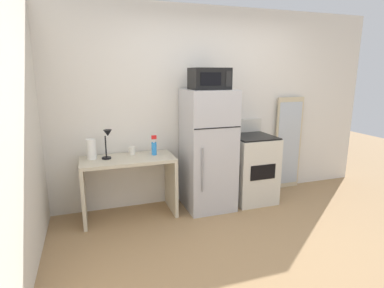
{
  "coord_description": "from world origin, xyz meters",
  "views": [
    {
      "loc": [
        -1.62,
        -2.3,
        1.75
      ],
      "look_at": [
        -0.47,
        1.1,
        0.93
      ],
      "focal_mm": 28.99,
      "sensor_mm": 36.0,
      "label": 1
    }
  ],
  "objects_px": {
    "coffee_mug": "(132,151)",
    "leaning_mirror": "(288,143)",
    "oven_range": "(251,168)",
    "spray_bottle": "(154,147)",
    "desk": "(129,176)",
    "refrigerator": "(208,150)",
    "microwave": "(209,79)",
    "paper_towel_roll": "(91,149)",
    "desk_lamp": "(107,139)"
  },
  "relations": [
    {
      "from": "coffee_mug",
      "to": "paper_towel_roll",
      "type": "bearing_deg",
      "value": -173.08
    },
    {
      "from": "desk",
      "to": "coffee_mug",
      "type": "distance_m",
      "value": 0.32
    },
    {
      "from": "coffee_mug",
      "to": "leaning_mirror",
      "type": "relative_size",
      "value": 0.07
    },
    {
      "from": "refrigerator",
      "to": "oven_range",
      "type": "distance_m",
      "value": 0.72
    },
    {
      "from": "spray_bottle",
      "to": "coffee_mug",
      "type": "bearing_deg",
      "value": 157.1
    },
    {
      "from": "desk",
      "to": "refrigerator",
      "type": "distance_m",
      "value": 1.06
    },
    {
      "from": "paper_towel_roll",
      "to": "refrigerator",
      "type": "distance_m",
      "value": 1.44
    },
    {
      "from": "desk",
      "to": "refrigerator",
      "type": "relative_size",
      "value": 0.72
    },
    {
      "from": "desk_lamp",
      "to": "leaning_mirror",
      "type": "bearing_deg",
      "value": 4.21
    },
    {
      "from": "desk_lamp",
      "to": "oven_range",
      "type": "relative_size",
      "value": 0.32
    },
    {
      "from": "spray_bottle",
      "to": "refrigerator",
      "type": "bearing_deg",
      "value": -6.53
    },
    {
      "from": "desk",
      "to": "paper_towel_roll",
      "type": "relative_size",
      "value": 4.63
    },
    {
      "from": "desk_lamp",
      "to": "coffee_mug",
      "type": "distance_m",
      "value": 0.37
    },
    {
      "from": "desk",
      "to": "oven_range",
      "type": "distance_m",
      "value": 1.68
    },
    {
      "from": "desk",
      "to": "spray_bottle",
      "type": "relative_size",
      "value": 4.46
    },
    {
      "from": "paper_towel_roll",
      "to": "oven_range",
      "type": "xyz_separation_m",
      "value": [
        2.09,
        -0.12,
        -0.4
      ]
    },
    {
      "from": "desk_lamp",
      "to": "leaning_mirror",
      "type": "distance_m",
      "value": 2.69
    },
    {
      "from": "coffee_mug",
      "to": "desk_lamp",
      "type": "bearing_deg",
      "value": -158.33
    },
    {
      "from": "oven_range",
      "to": "leaning_mirror",
      "type": "distance_m",
      "value": 0.84
    },
    {
      "from": "microwave",
      "to": "refrigerator",
      "type": "bearing_deg",
      "value": 90.32
    },
    {
      "from": "microwave",
      "to": "oven_range",
      "type": "xyz_separation_m",
      "value": [
        0.65,
        0.03,
        -1.21
      ]
    },
    {
      "from": "coffee_mug",
      "to": "oven_range",
      "type": "height_order",
      "value": "oven_range"
    },
    {
      "from": "coffee_mug",
      "to": "spray_bottle",
      "type": "distance_m",
      "value": 0.29
    },
    {
      "from": "desk_lamp",
      "to": "oven_range",
      "type": "height_order",
      "value": "desk_lamp"
    },
    {
      "from": "coffee_mug",
      "to": "microwave",
      "type": "height_order",
      "value": "microwave"
    },
    {
      "from": "oven_range",
      "to": "refrigerator",
      "type": "bearing_deg",
      "value": -178.99
    },
    {
      "from": "coffee_mug",
      "to": "spray_bottle",
      "type": "xyz_separation_m",
      "value": [
        0.26,
        -0.11,
        0.05
      ]
    },
    {
      "from": "refrigerator",
      "to": "leaning_mirror",
      "type": "relative_size",
      "value": 1.11
    },
    {
      "from": "coffee_mug",
      "to": "microwave",
      "type": "xyz_separation_m",
      "value": [
        0.95,
        -0.21,
        0.88
      ]
    },
    {
      "from": "desk",
      "to": "leaning_mirror",
      "type": "distance_m",
      "value": 2.46
    },
    {
      "from": "desk",
      "to": "desk_lamp",
      "type": "bearing_deg",
      "value": 172.8
    },
    {
      "from": "coffee_mug",
      "to": "desk",
      "type": "bearing_deg",
      "value": -117.12
    },
    {
      "from": "leaning_mirror",
      "to": "spray_bottle",
      "type": "bearing_deg",
      "value": -174.91
    },
    {
      "from": "coffee_mug",
      "to": "paper_towel_roll",
      "type": "relative_size",
      "value": 0.4
    },
    {
      "from": "leaning_mirror",
      "to": "oven_range",
      "type": "bearing_deg",
      "value": -161.58
    },
    {
      "from": "paper_towel_roll",
      "to": "microwave",
      "type": "distance_m",
      "value": 1.65
    },
    {
      "from": "desk_lamp",
      "to": "paper_towel_roll",
      "type": "xyz_separation_m",
      "value": [
        -0.19,
        0.06,
        -0.12
      ]
    },
    {
      "from": "desk",
      "to": "microwave",
      "type": "xyz_separation_m",
      "value": [
        1.02,
        -0.06,
        1.16
      ]
    },
    {
      "from": "oven_range",
      "to": "leaning_mirror",
      "type": "bearing_deg",
      "value": 18.42
    },
    {
      "from": "desk_lamp",
      "to": "paper_towel_roll",
      "type": "relative_size",
      "value": 1.47
    },
    {
      "from": "spray_bottle",
      "to": "leaning_mirror",
      "type": "height_order",
      "value": "leaning_mirror"
    },
    {
      "from": "leaning_mirror",
      "to": "paper_towel_roll",
      "type": "bearing_deg",
      "value": -177.25
    },
    {
      "from": "coffee_mug",
      "to": "leaning_mirror",
      "type": "distance_m",
      "value": 2.37
    },
    {
      "from": "coffee_mug",
      "to": "oven_range",
      "type": "xyz_separation_m",
      "value": [
        1.6,
        -0.18,
        -0.33
      ]
    },
    {
      "from": "desk",
      "to": "paper_towel_roll",
      "type": "height_order",
      "value": "paper_towel_roll"
    },
    {
      "from": "leaning_mirror",
      "to": "coffee_mug",
      "type": "bearing_deg",
      "value": -178.1
    },
    {
      "from": "coffee_mug",
      "to": "spray_bottle",
      "type": "relative_size",
      "value": 0.38
    },
    {
      "from": "spray_bottle",
      "to": "microwave",
      "type": "xyz_separation_m",
      "value": [
        0.69,
        -0.1,
        0.83
      ]
    },
    {
      "from": "desk_lamp",
      "to": "paper_towel_roll",
      "type": "height_order",
      "value": "desk_lamp"
    },
    {
      "from": "coffee_mug",
      "to": "leaning_mirror",
      "type": "xyz_separation_m",
      "value": [
        2.37,
        0.08,
        -0.1
      ]
    }
  ]
}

